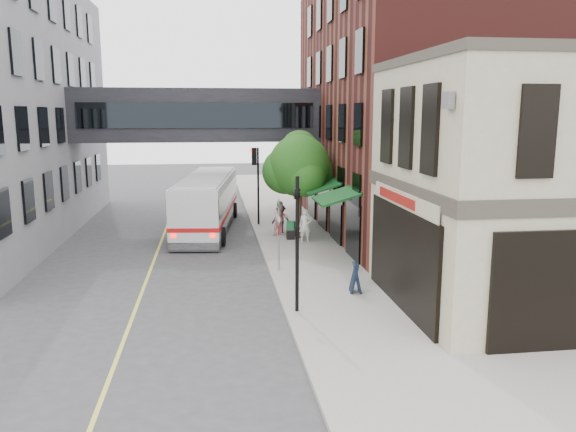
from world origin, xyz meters
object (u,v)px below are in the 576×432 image
object	(u,v)px
pedestrian_b	(281,218)
pedestrian_c	(281,219)
newspaper_box	(291,229)
pedestrian_a	(305,226)
sandwich_board	(355,278)
bus	(207,200)

from	to	relation	value
pedestrian_b	pedestrian_c	distance (m)	0.49
pedestrian_c	newspaper_box	size ratio (longest dim) A/B	1.91
pedestrian_a	sandwich_board	bearing A→B (deg)	-81.29
pedestrian_a	pedestrian_c	xyz separation A→B (m)	(-0.95, 2.30, -0.07)
pedestrian_c	newspaper_box	xyz separation A→B (m)	(0.41, -0.93, -0.37)
pedestrian_a	pedestrian_c	distance (m)	2.49
pedestrian_c	sandwich_board	world-z (taller)	pedestrian_c
newspaper_box	sandwich_board	world-z (taller)	sandwich_board
bus	pedestrian_b	bearing A→B (deg)	-34.75
pedestrian_a	sandwich_board	size ratio (longest dim) A/B	1.58
sandwich_board	pedestrian_c	bearing A→B (deg)	105.15
bus	pedestrian_a	xyz separation A→B (m)	(4.92, -4.53, -0.70)
pedestrian_a	sandwich_board	world-z (taller)	pedestrian_a
sandwich_board	newspaper_box	bearing A→B (deg)	103.49
pedestrian_b	newspaper_box	distance (m)	0.84
pedestrian_c	newspaper_box	world-z (taller)	pedestrian_c
bus	pedestrian_a	distance (m)	6.72
bus	pedestrian_c	bearing A→B (deg)	-29.39
bus	pedestrian_b	distance (m)	4.78
pedestrian_c	sandwich_board	bearing A→B (deg)	-78.27
pedestrian_b	newspaper_box	bearing A→B (deg)	-61.96
pedestrian_b	sandwich_board	distance (m)	10.20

